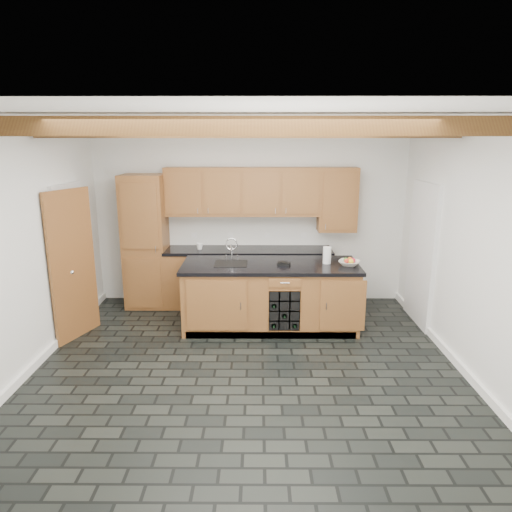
{
  "coord_description": "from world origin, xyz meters",
  "views": [
    {
      "loc": [
        0.13,
        -4.84,
        2.59
      ],
      "look_at": [
        0.1,
        0.8,
        1.17
      ],
      "focal_mm": 32.0,
      "sensor_mm": 36.0,
      "label": 1
    }
  ],
  "objects_px": {
    "island": "(271,296)",
    "paper_towel": "(327,255)",
    "fruit_bowl": "(349,263)",
    "kitchen_scale": "(284,263)"
  },
  "relations": [
    {
      "from": "fruit_bowl",
      "to": "island",
      "type": "bearing_deg",
      "value": 175.81
    },
    {
      "from": "island",
      "to": "kitchen_scale",
      "type": "relative_size",
      "value": 12.87
    },
    {
      "from": "island",
      "to": "paper_towel",
      "type": "relative_size",
      "value": 10.59
    },
    {
      "from": "island",
      "to": "paper_towel",
      "type": "xyz_separation_m",
      "value": [
        0.78,
        0.04,
        0.58
      ]
    },
    {
      "from": "fruit_bowl",
      "to": "paper_towel",
      "type": "bearing_deg",
      "value": 157.53
    },
    {
      "from": "paper_towel",
      "to": "fruit_bowl",
      "type": "bearing_deg",
      "value": -22.47
    },
    {
      "from": "kitchen_scale",
      "to": "fruit_bowl",
      "type": "bearing_deg",
      "value": 17.04
    },
    {
      "from": "kitchen_scale",
      "to": "fruit_bowl",
      "type": "height_order",
      "value": "fruit_bowl"
    },
    {
      "from": "paper_towel",
      "to": "island",
      "type": "bearing_deg",
      "value": -177.0
    },
    {
      "from": "island",
      "to": "paper_towel",
      "type": "distance_m",
      "value": 0.98
    }
  ]
}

